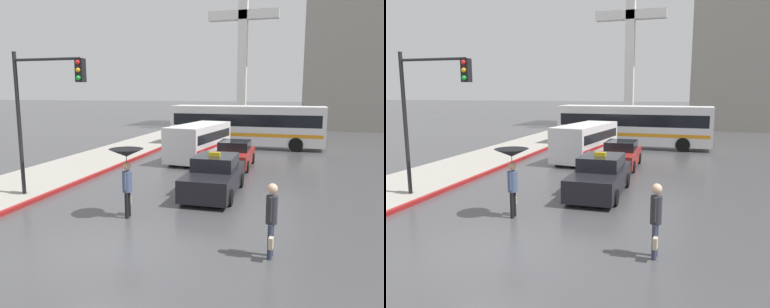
% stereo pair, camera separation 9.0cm
% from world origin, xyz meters
% --- Properties ---
extents(ground_plane, '(300.00, 300.00, 0.00)m').
position_xyz_m(ground_plane, '(0.00, 0.00, 0.00)').
color(ground_plane, '#424244').
extents(taxi, '(1.91, 4.45, 1.69)m').
position_xyz_m(taxi, '(1.71, 6.13, 0.70)').
color(taxi, black).
rests_on(taxi, ground_plane).
extents(sedan_red, '(1.91, 4.11, 1.39)m').
position_xyz_m(sedan_red, '(1.57, 11.79, 0.64)').
color(sedan_red, maroon).
rests_on(sedan_red, ground_plane).
extents(ambulance_van, '(2.78, 6.01, 2.12)m').
position_xyz_m(ambulance_van, '(-0.77, 13.30, 1.18)').
color(ambulance_van, silver).
rests_on(ambulance_van, ground_plane).
extents(city_bus, '(11.00, 2.92, 3.01)m').
position_xyz_m(city_bus, '(1.25, 19.27, 1.67)').
color(city_bus, silver).
rests_on(city_bus, ground_plane).
extents(pedestrian_with_umbrella, '(1.09, 1.09, 2.24)m').
position_xyz_m(pedestrian_with_umbrella, '(-0.39, 2.60, 1.82)').
color(pedestrian_with_umbrella, black).
rests_on(pedestrian_with_umbrella, ground_plane).
extents(pedestrian_man, '(0.30, 0.57, 1.87)m').
position_xyz_m(pedestrian_man, '(4.26, 0.78, 1.08)').
color(pedestrian_man, '#2D3347').
rests_on(pedestrian_man, ground_plane).
extents(traffic_light, '(2.90, 0.38, 5.45)m').
position_xyz_m(traffic_light, '(-4.06, 3.60, 3.76)').
color(traffic_light, black).
rests_on(traffic_light, ground_plane).
extents(monument_cross, '(7.11, 0.90, 16.16)m').
position_xyz_m(monument_cross, '(-0.86, 31.25, 9.16)').
color(monument_cross, white).
rests_on(monument_cross, ground_plane).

